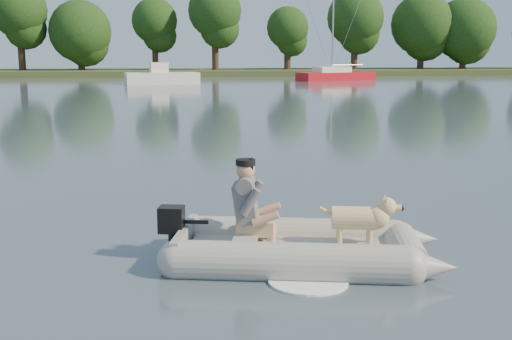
{
  "coord_description": "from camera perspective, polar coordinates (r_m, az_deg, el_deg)",
  "views": [
    {
      "loc": [
        -1.22,
        -6.73,
        2.47
      ],
      "look_at": [
        0.04,
        2.48,
        0.75
      ],
      "focal_mm": 45.0,
      "sensor_mm": 36.0,
      "label": 1
    }
  ],
  "objects": [
    {
      "name": "shore_bank",
      "position": [
        68.78,
        -6.85,
        8.57
      ],
      "size": [
        160.0,
        12.0,
        0.7
      ],
      "primitive_type": "cube",
      "color": "#47512D",
      "rests_on": "water"
    },
    {
      "name": "dog",
      "position": [
        7.68,
        8.75,
        -4.59
      ],
      "size": [
        0.93,
        0.49,
        0.59
      ],
      "primitive_type": null,
      "rotation": [
        0.0,
        0.0,
        -0.21
      ],
      "color": "tan",
      "rests_on": "dinghy"
    },
    {
      "name": "motorboat",
      "position": [
        50.15,
        -8.37,
        8.82
      ],
      "size": [
        6.04,
        3.13,
        2.43
      ],
      "primitive_type": null,
      "rotation": [
        0.0,
        0.0,
        0.17
      ],
      "color": "white",
      "rests_on": "water"
    },
    {
      "name": "treeline",
      "position": [
        68.21,
        -1.97,
        12.86
      ],
      "size": [
        84.66,
        7.35,
        9.27
      ],
      "color": "#332316",
      "rests_on": "shore_bank"
    },
    {
      "name": "man",
      "position": [
        7.63,
        -0.78,
        -2.67
      ],
      "size": [
        0.79,
        0.72,
        1.02
      ],
      "primitive_type": null,
      "rotation": [
        0.0,
        0.0,
        -0.21
      ],
      "color": "#5D5C61",
      "rests_on": "dinghy"
    },
    {
      "name": "dinghy",
      "position": [
        7.59,
        4.17,
        -4.14
      ],
      "size": [
        5.09,
        4.14,
        1.31
      ],
      "primitive_type": null,
      "rotation": [
        0.0,
        0.0,
        -0.21
      ],
      "color": "gray",
      "rests_on": "water"
    },
    {
      "name": "outboard_motor",
      "position": [
        7.83,
        -7.49,
        -5.75
      ],
      "size": [
        0.44,
        0.35,
        0.74
      ],
      "primitive_type": null,
      "rotation": [
        0.0,
        0.0,
        -0.21
      ],
      "color": "black",
      "rests_on": "dinghy"
    },
    {
      "name": "water",
      "position": [
        7.27,
        2.4,
        -9.38
      ],
      "size": [
        160.0,
        160.0,
        0.0
      ],
      "primitive_type": "plane",
      "color": "slate",
      "rests_on": "ground"
    },
    {
      "name": "sailboat",
      "position": [
        56.57,
        7.07,
        8.34
      ],
      "size": [
        7.31,
        4.37,
        9.64
      ],
      "rotation": [
        0.0,
        0.0,
        0.35
      ],
      "color": "#AF141D",
      "rests_on": "water"
    }
  ]
}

